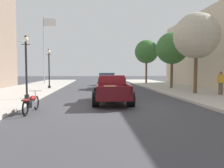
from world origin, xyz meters
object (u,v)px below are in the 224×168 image
motorcycle_parked (31,103)px  car_background_blue (106,81)px  street_lamp_far (49,65)px  flagpole (45,42)px  street_lamp_near (26,62)px  street_tree_third (146,52)px  street_tree_nearest (196,36)px  hotrod_truck_maroon (112,89)px  pedestrian_sidewalk_right (221,82)px  street_tree_second (172,48)px

motorcycle_parked → car_background_blue: car_background_blue is taller
motorcycle_parked → street_lamp_far: street_lamp_far is taller
flagpole → street_lamp_near: bearing=-81.8°
motorcycle_parked → car_background_blue: bearing=72.3°
motorcycle_parked → flagpole: size_ratio=0.23×
motorcycle_parked → street_lamp_far: bearing=97.6°
street_tree_third → street_tree_nearest: bearing=-89.1°
hotrod_truck_maroon → car_background_blue: (0.28, 9.84, 0.01)m
street_lamp_near → street_tree_third: 20.44m
pedestrian_sidewalk_right → street_tree_second: bearing=99.8°
hotrod_truck_maroon → motorcycle_parked: size_ratio=2.35×
motorcycle_parked → street_tree_second: (10.53, 11.53, 3.65)m
street_tree_third → motorcycle_parked: bearing=-116.3°
motorcycle_parked → pedestrian_sidewalk_right: (11.68, 4.89, 0.64)m
motorcycle_parked → pedestrian_sidewalk_right: size_ratio=1.29×
hotrod_truck_maroon → pedestrian_sidewalk_right: size_ratio=3.02×
street_lamp_far → street_lamp_near: bearing=-88.0°
street_lamp_far → street_tree_second: 12.31m
hotrod_truck_maroon → street_lamp_far: street_lamp_far is taller
street_tree_second → flagpole: bearing=146.4°
hotrod_truck_maroon → street_tree_second: (6.75, 8.63, 3.33)m
hotrod_truck_maroon → pedestrian_sidewalk_right: bearing=14.2°
street_lamp_far → street_tree_second: (12.17, -0.70, 1.70)m
hotrod_truck_maroon → street_tree_second: bearing=52.0°
pedestrian_sidewalk_right → street_lamp_near: size_ratio=0.43×
street_tree_nearest → street_tree_second: street_tree_nearest is taller
flagpole → street_tree_third: bearing=-1.7°
pedestrian_sidewalk_right → street_tree_nearest: 3.81m
car_background_blue → street_tree_third: street_tree_third is taller
flagpole → hotrod_truck_maroon: bearing=-67.3°
pedestrian_sidewalk_right → flagpole: flagpole is taller
street_tree_second → street_lamp_far: bearing=176.7°
street_tree_nearest → motorcycle_parked: bearing=-149.5°
motorcycle_parked → pedestrian_sidewalk_right: pedestrian_sidewalk_right is taller
pedestrian_sidewalk_right → street_lamp_far: bearing=151.2°
street_tree_nearest → flagpole: bearing=133.6°
flagpole → street_tree_third: (14.00, -0.41, -1.22)m
hotrod_truck_maroon → street_tree_nearest: (6.62, 3.24, 3.70)m
motorcycle_parked → street_tree_third: (10.18, 20.64, 4.11)m
street_tree_second → car_background_blue: bearing=169.4°
hotrod_truck_maroon → street_tree_nearest: street_tree_nearest is taller
motorcycle_parked → street_tree_second: street_tree_second is taller
flagpole → street_tree_third: size_ratio=1.51×
motorcycle_parked → street_tree_nearest: size_ratio=0.35×
hotrod_truck_maroon → street_tree_third: size_ratio=0.82×
street_lamp_far → street_tree_nearest: bearing=-26.8°
street_lamp_near → street_tree_second: bearing=32.7°
street_lamp_near → street_tree_second: size_ratio=0.70×
hotrod_truck_maroon → motorcycle_parked: (-3.79, -2.89, -0.31)m
hotrod_truck_maroon → pedestrian_sidewalk_right: (7.90, 2.00, 0.33)m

